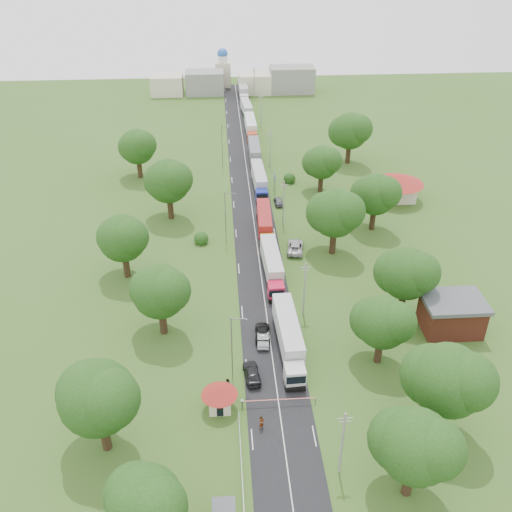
{
  "coord_description": "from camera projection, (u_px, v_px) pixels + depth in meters",
  "views": [
    {
      "loc": [
        -6.18,
        -74.33,
        52.47
      ],
      "look_at": [
        -0.76,
        5.01,
        3.0
      ],
      "focal_mm": 40.0,
      "sensor_mm": 36.0,
      "label": 1
    }
  ],
  "objects": [
    {
      "name": "truck_6",
      "position": [
        247.0,
        109.0,
        163.18
      ],
      "size": [
        3.04,
        13.53,
        3.73
      ],
      "color": "#24602F",
      "rests_on": "ground"
    },
    {
      "name": "truck_3",
      "position": [
        259.0,
        181.0,
        121.16
      ],
      "size": [
        2.76,
        14.21,
        3.93
      ],
      "color": "navy",
      "rests_on": "ground"
    },
    {
      "name": "tree_6",
      "position": [
        322.0,
        162.0,
        118.2
      ],
      "size": [
        8.0,
        8.0,
        10.1
      ],
      "color": "#382616",
      "rests_on": "ground"
    },
    {
      "name": "lamp_2",
      "position": [
        223.0,
        144.0,
        130.16
      ],
      "size": [
        2.03,
        0.22,
        10.0
      ],
      "color": "slate",
      "rests_on": "ground"
    },
    {
      "name": "road",
      "position": [
        255.0,
        228.0,
        107.99
      ],
      "size": [
        8.0,
        200.0,
        0.04
      ],
      "primitive_type": "cube",
      "color": "black",
      "rests_on": "ground"
    },
    {
      "name": "guard_rail",
      "position": [
        242.0,
        477.0,
        61.1
      ],
      "size": [
        0.1,
        17.0,
        1.7
      ],
      "primitive_type": null,
      "color": "slate",
      "rests_on": "ground"
    },
    {
      "name": "pole_2",
      "position": [
        284.0,
        202.0,
        106.68
      ],
      "size": [
        1.6,
        0.24,
        9.0
      ],
      "color": "gray",
      "rests_on": "ground"
    },
    {
      "name": "tree_10",
      "position": [
        160.0,
        291.0,
        78.02
      ],
      "size": [
        8.8,
        8.8,
        11.07
      ],
      "color": "#382616",
      "rests_on": "ground"
    },
    {
      "name": "truck_7",
      "position": [
        243.0,
        91.0,
        178.41
      ],
      "size": [
        2.8,
        15.18,
        4.21
      ],
      "color": "silver",
      "rests_on": "ground"
    },
    {
      "name": "house_cream",
      "position": [
        398.0,
        183.0,
        116.27
      ],
      "size": [
        10.08,
        10.08,
        5.8
      ],
      "color": "beige",
      "rests_on": "ground"
    },
    {
      "name": "tree_5",
      "position": [
        375.0,
        194.0,
        103.88
      ],
      "size": [
        8.8,
        8.8,
        11.07
      ],
      "color": "#382616",
      "rests_on": "ground"
    },
    {
      "name": "car_lane_front",
      "position": [
        252.0,
        373.0,
        73.5
      ],
      "size": [
        2.46,
        4.96,
        1.62
      ],
      "primitive_type": "imported",
      "rotation": [
        0.0,
        0.0,
        3.26
      ],
      "color": "black",
      "rests_on": "ground"
    },
    {
      "name": "guard_booth",
      "position": [
        220.0,
        396.0,
        68.3
      ],
      "size": [
        4.4,
        4.4,
        3.45
      ],
      "color": "beige",
      "rests_on": "ground"
    },
    {
      "name": "lamp_1",
      "position": [
        226.0,
        215.0,
        100.51
      ],
      "size": [
        2.03,
        0.22,
        10.0
      ],
      "color": "slate",
      "rests_on": "ground"
    },
    {
      "name": "pedestrian_near",
      "position": [
        261.0,
        423.0,
        66.25
      ],
      "size": [
        0.83,
        0.81,
        1.92
      ],
      "primitive_type": "imported",
      "rotation": [
        0.0,
        0.0,
        0.73
      ],
      "color": "gray",
      "rests_on": "ground"
    },
    {
      "name": "tree_9",
      "position": [
        98.0,
        396.0,
        60.47
      ],
      "size": [
        9.6,
        9.6,
        12.05
      ],
      "color": "#382616",
      "rests_on": "ground"
    },
    {
      "name": "tree_3",
      "position": [
        406.0,
        273.0,
        81.74
      ],
      "size": [
        8.8,
        8.8,
        11.07
      ],
      "color": "#382616",
      "rests_on": "ground"
    },
    {
      "name": "tree_12",
      "position": [
        168.0,
        181.0,
        107.29
      ],
      "size": [
        9.6,
        9.6,
        12.05
      ],
      "color": "#382616",
      "rests_on": "ground"
    },
    {
      "name": "truck_5",
      "position": [
        251.0,
        127.0,
        149.97
      ],
      "size": [
        2.64,
        14.6,
        4.05
      ],
      "color": "#B93E1C",
      "rests_on": "ground"
    },
    {
      "name": "pole_4",
      "position": [
        261.0,
        110.0,
        154.12
      ],
      "size": [
        1.6,
        0.24,
        9.0
      ],
      "color": "gray",
      "rests_on": "ground"
    },
    {
      "name": "tree_7",
      "position": [
        350.0,
        131.0,
        130.78
      ],
      "size": [
        9.6,
        9.6,
        12.05
      ],
      "color": "#382616",
      "rests_on": "ground"
    },
    {
      "name": "church",
      "position": [
        223.0,
        70.0,
        187.93
      ],
      "size": [
        5.0,
        5.0,
        12.3
      ],
      "color": "beige",
      "rests_on": "ground"
    },
    {
      "name": "tree_4",
      "position": [
        335.0,
        213.0,
        96.26
      ],
      "size": [
        9.6,
        9.6,
        12.05
      ],
      "color": "#382616",
      "rests_on": "ground"
    },
    {
      "name": "info_sign",
      "position": [
        275.0,
        180.0,
        119.41
      ],
      "size": [
        0.12,
        3.1,
        4.1
      ],
      "color": "slate",
      "rests_on": "ground"
    },
    {
      "name": "car_lane_mid",
      "position": [
        263.0,
        338.0,
        79.58
      ],
      "size": [
        1.86,
        4.58,
        1.48
      ],
      "primitive_type": "imported",
      "rotation": [
        0.0,
        0.0,
        3.07
      ],
      "color": "#9D9FA5",
      "rests_on": "ground"
    },
    {
      "name": "truck_0",
      "position": [
        289.0,
        337.0,
        77.29
      ],
      "size": [
        3.15,
        15.66,
        4.33
      ],
      "color": "silver",
      "rests_on": "ground"
    },
    {
      "name": "lamp_0",
      "position": [
        233.0,
        346.0,
        70.86
      ],
      "size": [
        2.03,
        0.22,
        10.0
      ],
      "color": "slate",
      "rests_on": "ground"
    },
    {
      "name": "pole_5",
      "position": [
        254.0,
        82.0,
        177.84
      ],
      "size": [
        1.6,
        0.24,
        9.0
      ],
      "color": "gray",
      "rests_on": "ground"
    },
    {
      "name": "ground",
      "position": [
        263.0,
        288.0,
        91.04
      ],
      "size": [
        260.0,
        260.0,
        0.0
      ],
      "primitive_type": "plane",
      "color": "#39561C",
      "rests_on": "ground"
    },
    {
      "name": "truck_2",
      "position": [
        265.0,
        223.0,
        105.25
      ],
      "size": [
        2.8,
        14.1,
        3.9
      ],
      "color": "orange",
      "rests_on": "ground"
    },
    {
      "name": "tree_11",
      "position": [
        122.0,
        238.0,
        90.32
      ],
      "size": [
        8.8,
        8.8,
        11.07
      ],
      "color": "#382616",
      "rests_on": "ground"
    },
    {
      "name": "pole_1",
      "position": [
        304.0,
        288.0,
        82.96
      ],
      "size": [
        1.6,
        0.24,
        9.0
      ],
      "color": "gray",
      "rests_on": "ground"
    },
    {
      "name": "truck_4",
      "position": [
        255.0,
        153.0,
        134.62
      ],
      "size": [
        2.6,
        14.3,
        3.96
      ],
      "color": "silver",
      "rests_on": "ground"
    },
    {
      "name": "tree_8",
      "position": [
        145.0,
        501.0,
        51.29
      ],
      "size": [
        8.0,
        8.0,
        10.1
      ],
      "color": "#382616",
      "rests_on": "ground"
    },
    {
      "name": "car_verge_far",
      "position": [
        278.0,
        201.0,
        116.0
      ],
      "size": [
        1.73,
        4.11,
        1.39
      ],
      "primitive_type": "imported",
      "rotation": [
        0.0,
        0.0,
        3.16
      ],
      "color": "#52545A",
      "rests_on": "ground"
    },
    {
      "name": "pole_0",
      "position": [
        342.0,
        443.0,
        59.24
      ],
      "size": [
        1.6,
        0.24,
        9.0
      ],
      "color": "gray",
      "rests_on": "ground"
    },
    {
      "name": "pedestrian_booth",
      "position": [
        228.0,
        385.0,
        71.57
      ],
      "size": [
        1.03,
        1.1,
        1.81
      ],
      "primitive_type": "imported",
      "rotation": [
        0.0,
        0.0,
        -1.06
      ],
      "color": "gray",
      "rests_on": "ground"
    },
    {
      "name": "tree_13",
      "position": [
        137.0,
        146.0,
        124.09
      ],
      "size": [
        8.8,
        8.8,
        11.07
      ],
      "color": "#382616",
      "rests_on": "ground"
    },
    {
      "name": "boom_barrier",
      "position": [
        268.0,
        401.0,
        69.31
      ],
      "size": [
        9.22,
        0.35,
        1.18
      ],
      "color": "slate",
      "rests_on": "ground"
    },
    {
      "name": "car_verge_near",
      "position": [
        295.0,
        247.0,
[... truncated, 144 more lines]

